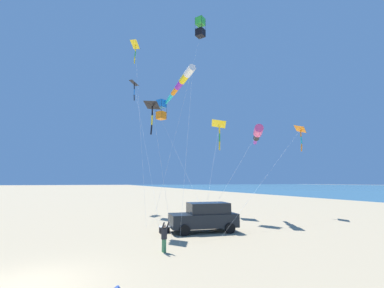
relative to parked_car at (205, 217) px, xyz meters
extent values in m
plane|color=tan|center=(8.89, 6.28, -0.95)|extent=(600.00, 600.00, 0.00)
cube|color=black|center=(0.10, -0.01, -0.20)|extent=(4.48, 2.32, 0.84)
cube|color=black|center=(-0.24, 0.03, 0.56)|extent=(2.75, 1.91, 0.68)
cylinder|color=black|center=(1.65, 0.74, -0.62)|extent=(0.68, 0.29, 0.66)
cylinder|color=black|center=(1.45, -1.09, -0.62)|extent=(0.68, 0.29, 0.66)
cylinder|color=black|center=(-1.25, 1.07, -0.62)|extent=(0.68, 0.29, 0.66)
cylinder|color=black|center=(-1.46, -0.77, -0.62)|extent=(0.68, 0.29, 0.66)
cube|color=black|center=(2.53, -0.58, -0.77)|extent=(0.60, 0.40, 0.36)
cube|color=white|center=(2.53, -0.58, -0.56)|extent=(0.62, 0.42, 0.06)
cube|color=#3D7F51|center=(3.79, 3.90, -0.66)|extent=(0.15, 0.25, 0.59)
cylinder|color=#232328|center=(3.79, 3.90, -0.12)|extent=(0.31, 0.31, 0.49)
sphere|color=tan|center=(3.79, 3.90, 0.21)|extent=(0.18, 0.18, 0.18)
cylinder|color=#232328|center=(3.65, 4.00, 0.25)|extent=(0.12, 0.31, 0.37)
cylinder|color=#232328|center=(3.89, 4.04, 0.25)|extent=(0.12, 0.31, 0.37)
pyramid|color=black|center=(2.47, -15.24, 14.32)|extent=(1.47, 1.83, 0.65)
cylinder|color=black|center=(2.51, -15.26, 14.23)|extent=(1.21, 0.44, 0.69)
cylinder|color=black|center=(2.50, -15.22, 13.80)|extent=(0.17, 0.21, 0.73)
cylinder|color=blue|center=(2.48, -15.20, 13.08)|extent=(0.13, 0.15, 0.72)
cylinder|color=black|center=(2.46, -15.22, 12.37)|extent=(0.15, 0.12, 0.72)
cylinder|color=white|center=(2.53, -8.37, 6.61)|extent=(0.04, 13.78, 15.13)
cylinder|color=#EF4C93|center=(-5.68, -1.77, 6.42)|extent=(1.33, 1.61, 0.91)
cylinder|color=black|center=(-6.34, -2.93, 6.22)|extent=(1.15, 1.49, 0.71)
cylinder|color=purple|center=(-7.01, -4.10, 6.01)|extent=(0.96, 1.37, 0.52)
cylinder|color=white|center=(-2.40, -0.42, 2.70)|extent=(5.91, 1.53, 7.30)
cube|color=blue|center=(0.45, -9.91, 10.33)|extent=(1.08, 1.08, 0.79)
cube|color=orange|center=(0.45, -9.91, 9.07)|extent=(1.08, 1.08, 0.79)
cylinder|color=black|center=(0.32, -10.45, 9.70)|extent=(0.02, 0.02, 2.04)
cylinder|color=black|center=(0.99, -10.04, 9.70)|extent=(0.02, 0.02, 2.04)
cylinder|color=black|center=(-0.09, -9.78, 9.70)|extent=(0.02, 0.02, 2.04)
cylinder|color=black|center=(0.58, -9.37, 9.70)|extent=(0.02, 0.02, 2.04)
cylinder|color=white|center=(-0.23, -5.41, 3.87)|extent=(1.36, 9.02, 9.64)
pyramid|color=black|center=(3.34, -1.05, 7.50)|extent=(1.05, 1.52, 0.49)
cylinder|color=black|center=(3.37, -1.05, 7.42)|extent=(1.23, 0.12, 0.48)
cylinder|color=black|center=(3.38, -1.02, 7.02)|extent=(0.13, 0.19, 0.66)
cylinder|color=yellow|center=(3.39, -0.99, 6.37)|extent=(0.15, 0.16, 0.66)
cylinder|color=black|center=(3.41, -1.01, 5.72)|extent=(0.17, 0.15, 0.66)
cylinder|color=white|center=(3.07, 0.46, 3.21)|extent=(0.60, 3.03, 8.32)
cylinder|color=white|center=(-0.42, -3.86, 11.62)|extent=(0.73, 1.30, 0.86)
cylinder|color=yellow|center=(-0.35, -4.99, 11.39)|extent=(0.66, 1.28, 0.79)
cylinder|color=purple|center=(-0.27, -6.13, 11.17)|extent=(0.58, 1.27, 0.72)
cylinder|color=orange|center=(-0.19, -7.26, 10.94)|extent=(0.51, 1.25, 0.65)
cylinder|color=#1EB7C6|center=(-0.12, -8.39, 10.71)|extent=(0.44, 1.23, 0.58)
cylinder|color=#1EB7C6|center=(-0.04, -9.53, 10.49)|extent=(0.37, 1.21, 0.51)
cylinder|color=white|center=(1.10, -0.25, 5.31)|extent=(3.14, 6.09, 12.53)
pyramid|color=yellow|center=(-5.07, -7.49, 8.22)|extent=(1.41, 2.03, 0.77)
cylinder|color=black|center=(-5.02, -7.49, 8.11)|extent=(1.54, 0.19, 0.81)
cylinder|color=yellow|center=(-5.07, -7.53, 7.59)|extent=(0.29, 0.28, 0.88)
cylinder|color=green|center=(-5.09, -7.55, 6.73)|extent=(0.24, 0.24, 0.87)
cylinder|color=yellow|center=(-5.04, -7.49, 5.87)|extent=(0.25, 0.26, 0.88)
cylinder|color=white|center=(-2.49, -3.84, 3.55)|extent=(5.07, 7.30, 9.00)
pyramid|color=orange|center=(-12.32, -3.93, 7.53)|extent=(1.56, 1.85, 0.73)
cylinder|color=black|center=(-12.28, -3.96, 7.45)|extent=(1.09, 0.55, 0.82)
cylinder|color=orange|center=(-12.24, -3.92, 7.02)|extent=(0.23, 0.23, 0.73)
cylinder|color=#1EB7C6|center=(-12.21, -3.88, 6.31)|extent=(0.16, 0.17, 0.72)
cylinder|color=orange|center=(-12.21, -3.90, 5.59)|extent=(0.16, 0.20, 0.72)
cylinder|color=white|center=(-6.22, -1.00, 3.22)|extent=(12.13, 5.93, 8.35)
cube|color=green|center=(-3.23, -8.05, 19.36)|extent=(1.14, 1.14, 0.82)
cube|color=black|center=(-3.23, -8.05, 18.05)|extent=(1.14, 1.14, 0.82)
cylinder|color=black|center=(-3.33, -8.62, 18.71)|extent=(0.02, 0.02, 2.12)
cylinder|color=black|center=(-2.66, -8.15, 18.71)|extent=(0.02, 0.02, 2.12)
cylinder|color=black|center=(-3.80, -7.96, 18.71)|extent=(0.02, 0.02, 2.12)
cylinder|color=black|center=(-3.13, -7.49, 18.71)|extent=(0.02, 0.02, 2.12)
cylinder|color=white|center=(-0.29, -5.79, 8.35)|extent=(5.89, 4.55, 18.60)
pyramid|color=yellow|center=(2.57, -14.52, 18.93)|extent=(1.07, 1.75, 0.84)
cylinder|color=black|center=(2.63, -14.52, 18.85)|extent=(1.23, 0.07, 0.96)
cylinder|color=yellow|center=(2.61, -14.53, 18.38)|extent=(0.19, 0.16, 0.78)
cylinder|color=green|center=(2.62, -14.54, 17.61)|extent=(0.21, 0.15, 0.78)
cylinder|color=yellow|center=(2.66, -14.58, 16.85)|extent=(0.16, 0.21, 0.78)
cylinder|color=white|center=(2.93, -8.65, 8.92)|extent=(0.60, 11.74, 19.74)
camera|label=1|loc=(7.24, 16.25, 2.25)|focal=24.86mm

